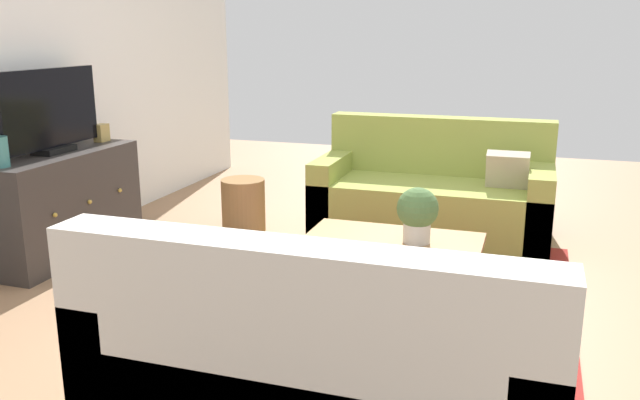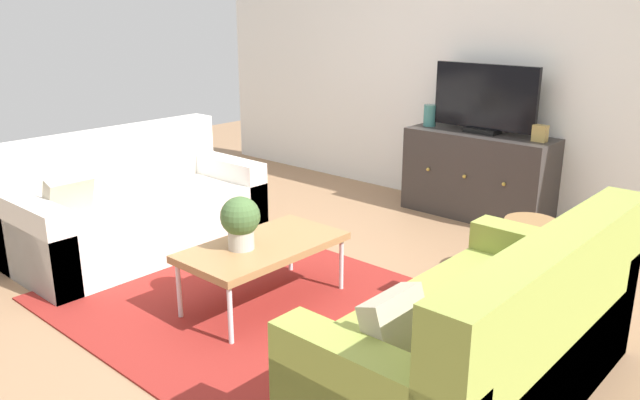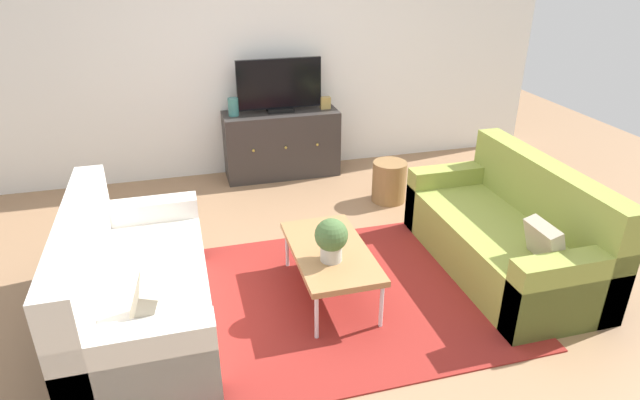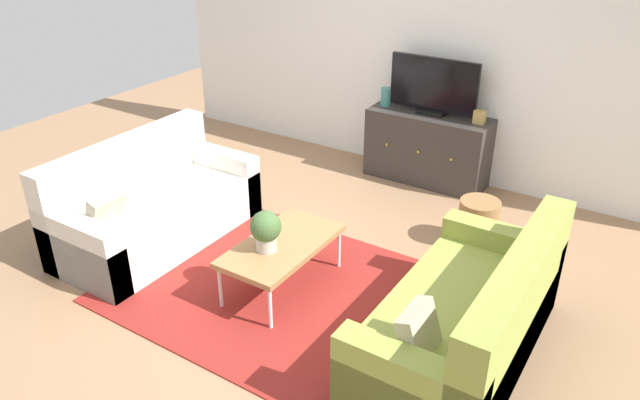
% 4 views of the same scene
% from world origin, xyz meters
% --- Properties ---
extents(ground_plane, '(10.00, 10.00, 0.00)m').
position_xyz_m(ground_plane, '(0.00, 0.00, 0.00)').
color(ground_plane, '#997251').
extents(wall_back, '(6.40, 0.12, 2.70)m').
position_xyz_m(wall_back, '(0.00, 2.55, 1.35)').
color(wall_back, white).
rests_on(wall_back, ground_plane).
extents(area_rug, '(2.50, 1.90, 0.01)m').
position_xyz_m(area_rug, '(0.00, -0.15, 0.01)').
color(area_rug, maroon).
rests_on(area_rug, ground_plane).
extents(couch_left_side, '(0.85, 1.75, 0.87)m').
position_xyz_m(couch_left_side, '(-1.44, -0.10, 0.29)').
color(couch_left_side, silver).
rests_on(couch_left_side, ground_plane).
extents(couch_right_side, '(0.85, 1.75, 0.87)m').
position_xyz_m(couch_right_side, '(1.44, -0.10, 0.29)').
color(couch_right_side, olive).
rests_on(couch_right_side, ground_plane).
extents(coffee_table, '(0.53, 0.99, 0.39)m').
position_xyz_m(coffee_table, '(-0.05, -0.09, 0.36)').
color(coffee_table, '#A37547').
rests_on(coffee_table, ground_plane).
extents(potted_plant, '(0.23, 0.23, 0.31)m').
position_xyz_m(potted_plant, '(-0.08, -0.23, 0.56)').
color(potted_plant, '#B7B2A8').
rests_on(potted_plant, coffee_table).
extents(tv_console, '(1.24, 0.47, 0.72)m').
position_xyz_m(tv_console, '(0.08, 2.27, 0.36)').
color(tv_console, '#332D2B').
rests_on(tv_console, ground_plane).
extents(flat_screen_tv, '(0.90, 0.16, 0.56)m').
position_xyz_m(flat_screen_tv, '(0.08, 2.29, 1.00)').
color(flat_screen_tv, black).
rests_on(flat_screen_tv, tv_console).
extents(mantel_clock, '(0.11, 0.07, 0.13)m').
position_xyz_m(mantel_clock, '(0.58, 2.27, 0.79)').
color(mantel_clock, tan).
rests_on(mantel_clock, tv_console).
extents(wicker_basket, '(0.34, 0.34, 0.41)m').
position_xyz_m(wicker_basket, '(0.98, 1.31, 0.21)').
color(wicker_basket, olive).
rests_on(wicker_basket, ground_plane).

